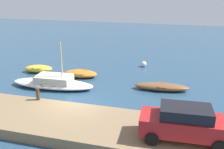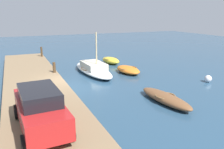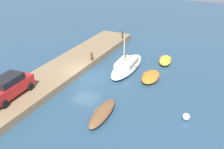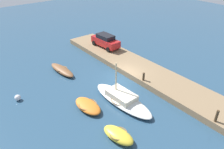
{
  "view_description": "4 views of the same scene",
  "coord_description": "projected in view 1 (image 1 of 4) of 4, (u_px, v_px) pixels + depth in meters",
  "views": [
    {
      "loc": [
        6.16,
        -13.65,
        7.64
      ],
      "look_at": [
        1.38,
        4.15,
        1.11
      ],
      "focal_mm": 39.72,
      "sensor_mm": 36.0,
      "label": 1
    },
    {
      "loc": [
        15.95,
        -3.53,
        5.25
      ],
      "look_at": [
        1.29,
        2.86,
        0.98
      ],
      "focal_mm": 37.01,
      "sensor_mm": 36.0,
      "label": 2
    },
    {
      "loc": [
        20.43,
        12.8,
        11.74
      ],
      "look_at": [
        0.77,
        3.25,
        1.18
      ],
      "focal_mm": 44.6,
      "sensor_mm": 36.0,
      "label": 3
    },
    {
      "loc": [
        -15.14,
        13.64,
        12.31
      ],
      "look_at": [
        -0.32,
        1.84,
        1.22
      ],
      "focal_mm": 35.01,
      "sensor_mm": 36.0,
      "label": 4
    }
  ],
  "objects": [
    {
      "name": "dock_platform",
      "position": [
        60.0,
        122.0,
        14.25
      ],
      "size": [
        24.58,
        4.0,
        0.62
      ],
      "primitive_type": "cube",
      "color": "#846B4C",
      "rests_on": "ground_plane"
    },
    {
      "name": "sailboat_white",
      "position": [
        53.0,
        83.0,
        19.84
      ],
      "size": [
        6.87,
        2.4,
        3.72
      ],
      "rotation": [
        0.0,
        0.0,
        0.05
      ],
      "color": "white",
      "rests_on": "ground_plane"
    },
    {
      "name": "rowboat_brown",
      "position": [
        162.0,
        87.0,
        19.33
      ],
      "size": [
        4.29,
        1.5,
        0.57
      ],
      "rotation": [
        0.0,
        0.0,
        0.08
      ],
      "color": "brown",
      "rests_on": "ground_plane"
    },
    {
      "name": "mooring_post_mid_west",
      "position": [
        38.0,
        94.0,
        16.19
      ],
      "size": [
        0.23,
        0.23,
        0.83
      ],
      "primitive_type": "cylinder",
      "color": "#47331E",
      "rests_on": "dock_platform"
    },
    {
      "name": "rowboat_orange",
      "position": [
        81.0,
        73.0,
        22.25
      ],
      "size": [
        3.1,
        1.71,
        0.59
      ],
      "rotation": [
        0.0,
        0.0,
        0.06
      ],
      "color": "orange",
      "rests_on": "ground_plane"
    },
    {
      "name": "parked_car",
      "position": [
        185.0,
        123.0,
        11.82
      ],
      "size": [
        4.33,
        2.03,
        1.74
      ],
      "rotation": [
        0.0,
        0.0,
        0.05
      ],
      "color": "#B21E1E",
      "rests_on": "dock_platform"
    },
    {
      "name": "marker_buoy",
      "position": [
        144.0,
        64.0,
        25.03
      ],
      "size": [
        0.56,
        0.56,
        0.56
      ],
      "primitive_type": "sphere",
      "color": "silver",
      "rests_on": "ground_plane"
    },
    {
      "name": "ground_plane",
      "position": [
        76.0,
        108.0,
        16.48
      ],
      "size": [
        84.0,
        84.0,
        0.0
      ],
      "primitive_type": "plane",
      "color": "navy"
    },
    {
      "name": "dinghy_yellow",
      "position": [
        39.0,
        69.0,
        23.42
      ],
      "size": [
        2.83,
        1.71,
        0.68
      ],
      "rotation": [
        0.0,
        0.0,
        0.17
      ],
      "color": "gold",
      "rests_on": "ground_plane"
    }
  ]
}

